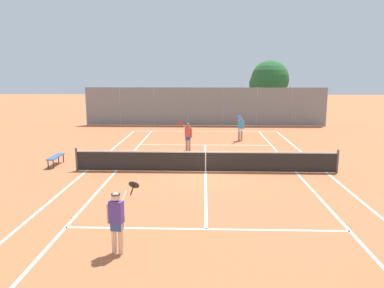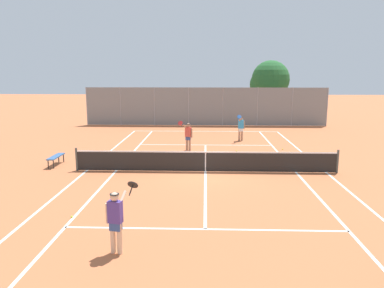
{
  "view_description": "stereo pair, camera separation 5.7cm",
  "coord_description": "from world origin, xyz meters",
  "px_view_note": "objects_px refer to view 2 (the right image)",
  "views": [
    {
      "loc": [
        -0.08,
        -16.61,
        4.49
      ],
      "look_at": [
        -0.67,
        1.5,
        1.0
      ],
      "focal_mm": 35.0,
      "sensor_mm": 36.0,
      "label": 1
    },
    {
      "loc": [
        -0.02,
        -16.6,
        4.49
      ],
      "look_at": [
        -0.67,
        1.5,
        1.0
      ],
      "focal_mm": 35.0,
      "sensor_mm": 36.0,
      "label": 2
    }
  ],
  "objects_px": {
    "player_far_left": "(188,135)",
    "tennis_net": "(205,161)",
    "player_far_right": "(241,127)",
    "loose_tennis_ball_3": "(236,151)",
    "loose_tennis_ball_1": "(72,217)",
    "player_near_side": "(116,218)",
    "courtside_bench": "(56,157)",
    "tree_behind_left": "(268,81)",
    "loose_tennis_ball_0": "(283,149)",
    "loose_tennis_ball_2": "(184,167)"
  },
  "relations": [
    {
      "from": "player_far_left",
      "to": "tennis_net",
      "type": "bearing_deg",
      "value": -77.85
    },
    {
      "from": "player_far_right",
      "to": "loose_tennis_ball_3",
      "type": "bearing_deg",
      "value": -99.02
    },
    {
      "from": "player_far_left",
      "to": "loose_tennis_ball_1",
      "type": "distance_m",
      "value": 10.88
    },
    {
      "from": "player_near_side",
      "to": "player_far_left",
      "type": "xyz_separation_m",
      "value": [
        1.22,
        12.61,
        0.0
      ]
    },
    {
      "from": "courtside_bench",
      "to": "loose_tennis_ball_3",
      "type": "bearing_deg",
      "value": 21.43
    },
    {
      "from": "tennis_net",
      "to": "tree_behind_left",
      "type": "bearing_deg",
      "value": 72.73
    },
    {
      "from": "courtside_bench",
      "to": "tree_behind_left",
      "type": "height_order",
      "value": "tree_behind_left"
    },
    {
      "from": "loose_tennis_ball_0",
      "to": "tree_behind_left",
      "type": "height_order",
      "value": "tree_behind_left"
    },
    {
      "from": "loose_tennis_ball_0",
      "to": "loose_tennis_ball_2",
      "type": "relative_size",
      "value": 1.0
    },
    {
      "from": "player_far_left",
      "to": "courtside_bench",
      "type": "xyz_separation_m",
      "value": [
        -6.3,
        -3.74,
        -0.52
      ]
    },
    {
      "from": "loose_tennis_ball_1",
      "to": "courtside_bench",
      "type": "xyz_separation_m",
      "value": [
        -3.12,
        6.63,
        0.38
      ]
    },
    {
      "from": "loose_tennis_ball_0",
      "to": "player_near_side",
      "type": "bearing_deg",
      "value": -117.41
    },
    {
      "from": "loose_tennis_ball_2",
      "to": "player_near_side",
      "type": "bearing_deg",
      "value": -97.88
    },
    {
      "from": "courtside_bench",
      "to": "tree_behind_left",
      "type": "relative_size",
      "value": 0.27
    },
    {
      "from": "loose_tennis_ball_3",
      "to": "tree_behind_left",
      "type": "xyz_separation_m",
      "value": [
        4.01,
        14.11,
        3.66
      ]
    },
    {
      "from": "player_near_side",
      "to": "loose_tennis_ball_0",
      "type": "height_order",
      "value": "player_near_side"
    },
    {
      "from": "player_far_left",
      "to": "loose_tennis_ball_3",
      "type": "relative_size",
      "value": 26.88
    },
    {
      "from": "loose_tennis_ball_1",
      "to": "loose_tennis_ball_2",
      "type": "xyz_separation_m",
      "value": [
        3.14,
        6.3,
        0.0
      ]
    },
    {
      "from": "player_near_side",
      "to": "tree_behind_left",
      "type": "height_order",
      "value": "tree_behind_left"
    },
    {
      "from": "player_near_side",
      "to": "loose_tennis_ball_3",
      "type": "relative_size",
      "value": 26.88
    },
    {
      "from": "tennis_net",
      "to": "player_near_side",
      "type": "relative_size",
      "value": 6.76
    },
    {
      "from": "player_far_right",
      "to": "loose_tennis_ball_2",
      "type": "distance_m",
      "value": 8.17
    },
    {
      "from": "tennis_net",
      "to": "player_near_side",
      "type": "distance_m",
      "value": 8.24
    },
    {
      "from": "loose_tennis_ball_1",
      "to": "loose_tennis_ball_3",
      "type": "bearing_deg",
      "value": 59.66
    },
    {
      "from": "player_far_left",
      "to": "courtside_bench",
      "type": "relative_size",
      "value": 1.18
    },
    {
      "from": "loose_tennis_ball_0",
      "to": "loose_tennis_ball_1",
      "type": "xyz_separation_m",
      "value": [
        -8.73,
        -10.81,
        0.0
      ]
    },
    {
      "from": "courtside_bench",
      "to": "player_near_side",
      "type": "bearing_deg",
      "value": -60.18
    },
    {
      "from": "tennis_net",
      "to": "player_far_left",
      "type": "bearing_deg",
      "value": 102.15
    },
    {
      "from": "player_far_right",
      "to": "loose_tennis_ball_3",
      "type": "height_order",
      "value": "player_far_right"
    },
    {
      "from": "loose_tennis_ball_1",
      "to": "player_far_right",
      "type": "bearing_deg",
      "value": 64.53
    },
    {
      "from": "tennis_net",
      "to": "loose_tennis_ball_3",
      "type": "height_order",
      "value": "tennis_net"
    },
    {
      "from": "player_far_left",
      "to": "player_far_right",
      "type": "distance_m",
      "value": 4.72
    },
    {
      "from": "player_far_left",
      "to": "loose_tennis_ball_0",
      "type": "distance_m",
      "value": 5.64
    },
    {
      "from": "loose_tennis_ball_0",
      "to": "courtside_bench",
      "type": "relative_size",
      "value": 0.04
    },
    {
      "from": "player_far_right",
      "to": "tree_behind_left",
      "type": "distance_m",
      "value": 11.5
    },
    {
      "from": "tree_behind_left",
      "to": "courtside_bench",
      "type": "bearing_deg",
      "value": -126.54
    },
    {
      "from": "player_near_side",
      "to": "courtside_bench",
      "type": "xyz_separation_m",
      "value": [
        -5.08,
        8.87,
        -0.52
      ]
    },
    {
      "from": "loose_tennis_ball_1",
      "to": "loose_tennis_ball_3",
      "type": "relative_size",
      "value": 1.0
    },
    {
      "from": "tennis_net",
      "to": "loose_tennis_ball_1",
      "type": "distance_m",
      "value": 7.07
    },
    {
      "from": "player_near_side",
      "to": "player_far_left",
      "type": "distance_m",
      "value": 12.67
    },
    {
      "from": "player_far_left",
      "to": "player_near_side",
      "type": "bearing_deg",
      "value": -95.51
    },
    {
      "from": "player_far_left",
      "to": "loose_tennis_ball_2",
      "type": "height_order",
      "value": "player_far_left"
    },
    {
      "from": "player_far_left",
      "to": "tree_behind_left",
      "type": "xyz_separation_m",
      "value": [
        6.8,
        13.94,
        2.77
      ]
    },
    {
      "from": "loose_tennis_ball_1",
      "to": "player_far_left",
      "type": "bearing_deg",
      "value": 72.96
    },
    {
      "from": "loose_tennis_ball_3",
      "to": "courtside_bench",
      "type": "xyz_separation_m",
      "value": [
        -9.09,
        -3.57,
        0.38
      ]
    },
    {
      "from": "tennis_net",
      "to": "player_far_left",
      "type": "relative_size",
      "value": 6.76
    },
    {
      "from": "player_far_right",
      "to": "courtside_bench",
      "type": "xyz_separation_m",
      "value": [
        -9.65,
        -7.06,
        -0.52
      ]
    },
    {
      "from": "loose_tennis_ball_1",
      "to": "tennis_net",
      "type": "bearing_deg",
      "value": 53.61
    },
    {
      "from": "tennis_net",
      "to": "player_far_right",
      "type": "relative_size",
      "value": 6.76
    },
    {
      "from": "player_far_left",
      "to": "loose_tennis_ball_3",
      "type": "bearing_deg",
      "value": -3.45
    }
  ]
}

